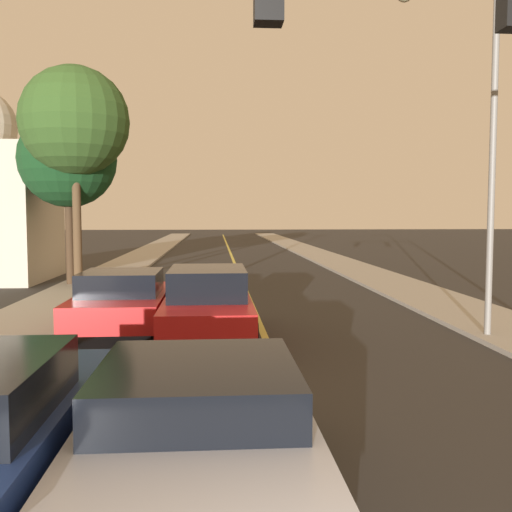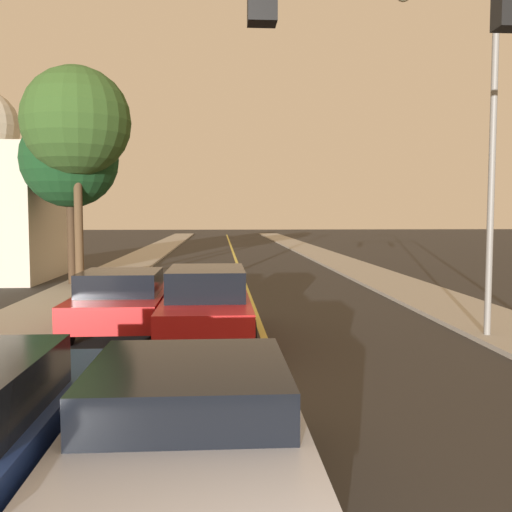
# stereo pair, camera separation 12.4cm
# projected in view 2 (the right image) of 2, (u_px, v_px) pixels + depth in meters

# --- Properties ---
(road_surface) EXTENTS (8.85, 80.00, 0.01)m
(road_surface) POSITION_uv_depth(u_px,v_px,m) (234.00, 255.00, 37.75)
(road_surface) COLOR #2D2B28
(road_surface) RESTS_ON ground
(sidewalk_left) EXTENTS (2.50, 80.00, 0.12)m
(sidewalk_left) POSITION_uv_depth(u_px,v_px,m) (148.00, 255.00, 37.39)
(sidewalk_left) COLOR #9E998E
(sidewalk_left) RESTS_ON ground
(sidewalk_right) EXTENTS (2.50, 80.00, 0.12)m
(sidewalk_right) POSITION_uv_depth(u_px,v_px,m) (319.00, 254.00, 38.11)
(sidewalk_right) COLOR #9E998E
(sidewalk_right) RESTS_ON ground
(car_near_lane_front) EXTENTS (2.08, 4.19, 1.39)m
(car_near_lane_front) POSITION_uv_depth(u_px,v_px,m) (190.00, 426.00, 5.22)
(car_near_lane_front) COLOR #A5A8B2
(car_near_lane_front) RESTS_ON ground
(car_near_lane_second) EXTENTS (1.90, 4.92, 1.58)m
(car_near_lane_second) POSITION_uv_depth(u_px,v_px,m) (207.00, 304.00, 12.07)
(car_near_lane_second) COLOR red
(car_near_lane_second) RESTS_ON ground
(car_outer_lane_second) EXTENTS (2.06, 4.21, 1.43)m
(car_outer_lane_second) POSITION_uv_depth(u_px,v_px,m) (122.00, 300.00, 12.98)
(car_outer_lane_second) COLOR red
(car_outer_lane_second) RESTS_ON ground
(streetlamp_right) EXTENTS (2.21, 0.36, 7.29)m
(streetlamp_right) POSITION_uv_depth(u_px,v_px,m) (469.00, 112.00, 11.87)
(streetlamp_right) COLOR slate
(streetlamp_right) RESTS_ON ground
(tree_left_near) EXTENTS (3.56, 3.56, 6.39)m
(tree_left_near) POSITION_uv_depth(u_px,v_px,m) (70.00, 160.00, 20.96)
(tree_left_near) COLOR #3D2B1C
(tree_left_near) RESTS_ON ground
(tree_left_far) EXTENTS (3.75, 3.75, 7.67)m
(tree_left_far) POSITION_uv_depth(u_px,v_px,m) (76.00, 122.00, 19.69)
(tree_left_far) COLOR #4C3823
(tree_left_far) RESTS_ON ground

